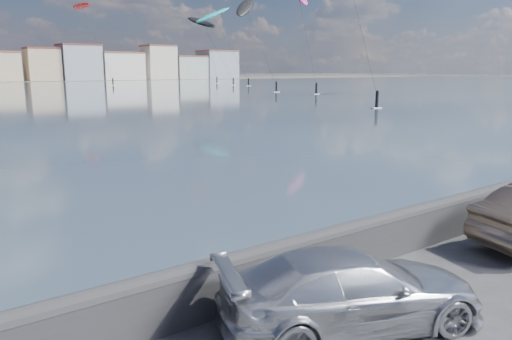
# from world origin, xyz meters

# --- Properties ---
(seawall) EXTENTS (400.00, 0.36, 1.08)m
(seawall) POSITION_xyz_m (0.00, 2.70, 0.58)
(seawall) COLOR #28282B
(seawall) RESTS_ON ground
(car_silver) EXTENTS (4.92, 3.32, 1.32)m
(car_silver) POSITION_xyz_m (0.78, 0.98, 0.66)
(car_silver) COLOR silver
(car_silver) RESTS_ON ground
(kitesurfer_0) EXTENTS (8.37, 13.38, 18.87)m
(kitesurfer_0) POSITION_xyz_m (53.42, 78.52, 15.84)
(kitesurfer_0) COLOR black
(kitesurfer_0) RESTS_ON ground
(kitesurfer_2) EXTENTS (6.95, 15.63, 18.95)m
(kitesurfer_2) POSITION_xyz_m (65.77, 116.61, 16.41)
(kitesurfer_2) COLOR black
(kitesurfer_2) RESTS_ON ground
(kitesurfer_4) EXTENTS (4.99, 19.19, 21.98)m
(kitesurfer_4) POSITION_xyz_m (40.54, 137.50, 20.69)
(kitesurfer_4) COLOR red
(kitesurfer_4) RESTS_ON ground
(kitesurfer_15) EXTENTS (10.08, 13.50, 20.59)m
(kitesurfer_15) POSITION_xyz_m (65.66, 110.62, 17.78)
(kitesurfer_15) COLOR #19BFBF
(kitesurfer_15) RESTS_ON ground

